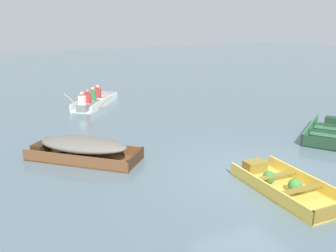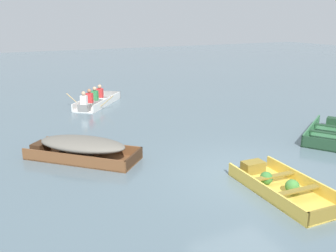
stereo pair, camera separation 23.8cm
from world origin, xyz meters
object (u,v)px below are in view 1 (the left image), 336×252
Objects in this scene: dinghy_yellow_foreground at (283,185)px; skiff_wooden_brown_near_moored at (82,147)px; skiff_green_mid_moored at (328,132)px; rowboat_white_with_crew at (93,101)px.

skiff_wooden_brown_near_moored is (-3.71, 4.18, 0.24)m from dinghy_yellow_foreground.
dinghy_yellow_foreground is 5.12m from skiff_green_mid_moored.
dinghy_yellow_foreground is at bearing -48.42° from skiff_wooden_brown_near_moored.
dinghy_yellow_foreground is 10.64m from rowboat_white_with_crew.
rowboat_white_with_crew is at bearing 126.39° from skiff_green_mid_moored.
dinghy_yellow_foreground is 0.91× the size of skiff_wooden_brown_near_moored.
rowboat_white_with_crew is (-1.46, 10.54, 0.11)m from dinghy_yellow_foreground.
rowboat_white_with_crew is (-5.95, 8.08, 0.10)m from skiff_green_mid_moored.
skiff_green_mid_moored is at bearing -11.83° from skiff_wooden_brown_near_moored.
skiff_green_mid_moored is at bearing 28.74° from dinghy_yellow_foreground.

